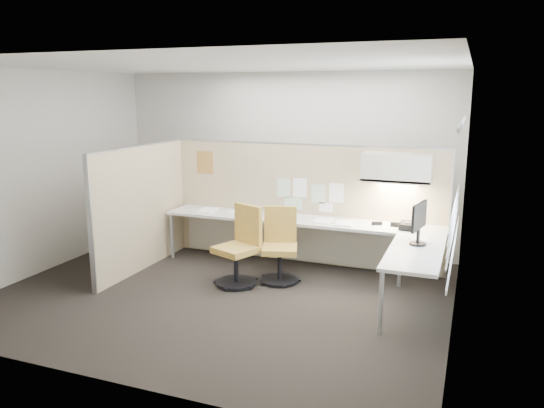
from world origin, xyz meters
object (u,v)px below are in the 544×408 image
at_px(chair_left, 240,248).
at_px(monitor, 419,221).
at_px(phone, 407,226).
at_px(desk, 319,232).
at_px(chair_right, 280,248).

bearing_deg(chair_left, monitor, 25.08).
relative_size(chair_left, phone, 4.49).
relative_size(monitor, phone, 2.18).
distance_m(desk, chair_left, 1.14).
xyz_separation_m(chair_left, monitor, (2.24, 0.13, 0.54)).
height_order(chair_left, monitor, monitor).
height_order(desk, phone, phone).
xyz_separation_m(chair_right, monitor, (1.79, -0.17, 0.57)).
relative_size(chair_right, phone, 4.25).
bearing_deg(phone, monitor, -66.11).
bearing_deg(chair_right, phone, -0.26).
bearing_deg(chair_right, monitor, -22.85).
bearing_deg(desk, chair_left, -139.94).
bearing_deg(chair_right, desk, 28.12).
bearing_deg(chair_right, chair_left, -163.27).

